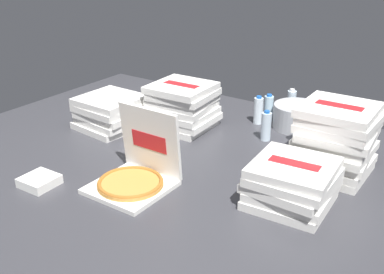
{
  "coord_description": "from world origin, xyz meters",
  "views": [
    {
      "loc": [
        1.38,
        -1.93,
        1.21
      ],
      "look_at": [
        -0.03,
        0.1,
        0.14
      ],
      "focal_mm": 44.17,
      "sensor_mm": 36.0,
      "label": 1
    }
  ],
  "objects": [
    {
      "name": "open_pizza_box",
      "position": [
        -0.09,
        -0.32,
        0.08
      ],
      "size": [
        0.37,
        0.38,
        0.4
      ],
      "color": "white",
      "rests_on": "ground_plane"
    },
    {
      "name": "water_bottle_3",
      "position": [
        0.38,
        1.12,
        0.09
      ],
      "size": [
        0.06,
        0.06,
        0.2
      ],
      "color": "silver",
      "rests_on": "ground_plane"
    },
    {
      "name": "ice_bucket",
      "position": [
        0.28,
        0.9,
        0.08
      ],
      "size": [
        0.32,
        0.32,
        0.16
      ],
      "primitive_type": "cylinder",
      "color": "#B7BABF",
      "rests_on": "ground_plane"
    },
    {
      "name": "napkin_pile",
      "position": [
        -0.5,
        -0.61,
        0.02
      ],
      "size": [
        0.17,
        0.17,
        0.05
      ],
      "primitive_type": "cube",
      "rotation": [
        0.0,
        0.0,
        0.03
      ],
      "color": "white",
      "rests_on": "ground_plane"
    },
    {
      "name": "ground_plane",
      "position": [
        0.0,
        0.0,
        -0.01
      ],
      "size": [
        3.2,
        2.4,
        0.02
      ],
      "primitive_type": "cube",
      "color": "#38383D"
    },
    {
      "name": "water_bottle_5",
      "position": [
        0.07,
        0.9,
        0.09
      ],
      "size": [
        0.06,
        0.06,
        0.2
      ],
      "color": "silver",
      "rests_on": "ground_plane"
    },
    {
      "name": "water_bottle_0",
      "position": [
        0.15,
        1.09,
        0.09
      ],
      "size": [
        0.06,
        0.06,
        0.2
      ],
      "color": "silver",
      "rests_on": "ground_plane"
    },
    {
      "name": "water_bottle_2",
      "position": [
        0.2,
        0.59,
        0.09
      ],
      "size": [
        0.06,
        0.06,
        0.2
      ],
      "color": "silver",
      "rests_on": "ground_plane"
    },
    {
      "name": "pizza_stack_right_far",
      "position": [
        -0.35,
        0.47,
        0.15
      ],
      "size": [
        0.42,
        0.42,
        0.31
      ],
      "color": "white",
      "rests_on": "ground_plane"
    },
    {
      "name": "pizza_stack_left_mid",
      "position": [
        0.65,
        -0.03,
        0.11
      ],
      "size": [
        0.41,
        0.4,
        0.22
      ],
      "color": "white",
      "rests_on": "ground_plane"
    },
    {
      "name": "water_bottle_1",
      "position": [
        0.4,
        0.66,
        0.09
      ],
      "size": [
        0.06,
        0.06,
        0.2
      ],
      "color": "silver",
      "rests_on": "ground_plane"
    },
    {
      "name": "water_bottle_4",
      "position": [
        0.03,
        0.82,
        0.09
      ],
      "size": [
        0.06,
        0.06,
        0.2
      ],
      "color": "white",
      "rests_on": "ground_plane"
    },
    {
      "name": "pizza_stack_left_far",
      "position": [
        -0.75,
        0.19,
        0.11
      ],
      "size": [
        0.43,
        0.42,
        0.22
      ],
      "color": "white",
      "rests_on": "ground_plane"
    },
    {
      "name": "water_bottle_6",
      "position": [
        0.46,
        1.02,
        0.09
      ],
      "size": [
        0.06,
        0.06,
        0.2
      ],
      "color": "white",
      "rests_on": "ground_plane"
    },
    {
      "name": "pizza_stack_center_near",
      "position": [
        0.7,
        0.4,
        0.19
      ],
      "size": [
        0.42,
        0.42,
        0.39
      ],
      "color": "white",
      "rests_on": "ground_plane"
    }
  ]
}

